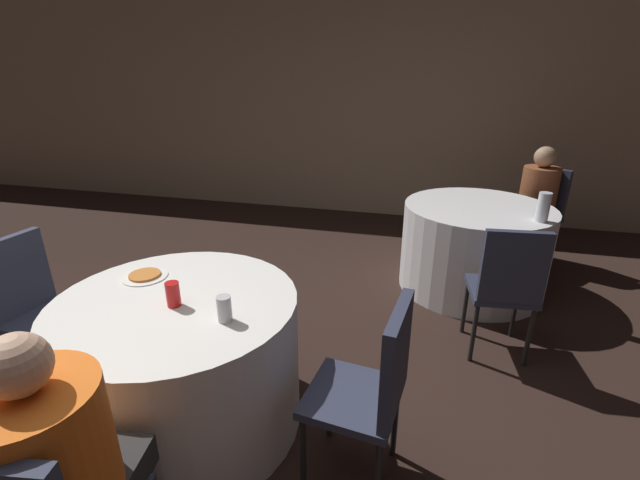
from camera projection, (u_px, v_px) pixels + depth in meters
ground_plane at (148, 432)px, 2.29m from camera, size 16.00×16.00×0.00m
wall_back at (328, 104)px, 5.47m from camera, size 16.00×0.06×2.80m
table_near at (183, 363)px, 2.24m from camera, size 1.21×1.21×0.75m
table_far at (473, 247)px, 3.70m from camera, size 1.22×1.22×0.75m
chair_near_west at (33, 299)px, 2.49m from camera, size 0.44×0.44×0.93m
chair_near_east at (374, 382)px, 1.83m from camera, size 0.45×0.45×0.93m
chair_far_northeast at (540, 207)px, 4.19m from camera, size 0.56×0.56×0.93m
chair_far_south at (507, 282)px, 2.69m from camera, size 0.44×0.44×0.93m
person_floral_shirt at (532, 207)px, 4.09m from camera, size 0.46×0.47×1.15m
person_orange_shirt at (69, 474)px, 1.35m from camera, size 0.41×0.53×1.16m
pizza_plate_near at (145, 276)px, 2.34m from camera, size 0.24×0.24×0.02m
soda_can_red at (173, 294)px, 2.03m from camera, size 0.07×0.07×0.12m
soda_can_silver at (224, 309)px, 1.91m from camera, size 0.07×0.07×0.12m
bottle_far at (543, 207)px, 3.16m from camera, size 0.09×0.09×0.22m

